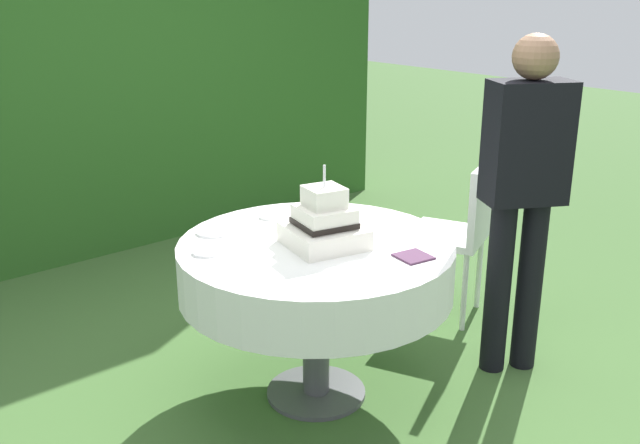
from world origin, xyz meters
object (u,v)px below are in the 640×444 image
(cake_table, at_px, (316,268))
(serving_plate_near, at_px, (213,232))
(serving_plate_left, at_px, (207,252))
(serving_plate_far, at_px, (271,216))
(wedding_cake, at_px, (325,224))
(garden_chair, at_px, (461,225))
(napkin_stack, at_px, (413,257))
(standing_person, at_px, (523,185))

(cake_table, bearing_deg, serving_plate_near, 124.40)
(serving_plate_left, bearing_deg, serving_plate_near, 51.57)
(serving_plate_far, bearing_deg, wedding_cake, -96.54)
(wedding_cake, distance_m, serving_plate_far, 0.46)
(serving_plate_far, height_order, garden_chair, garden_chair)
(serving_plate_far, xyz_separation_m, serving_plate_left, (-0.48, -0.20, 0.00))
(serving_plate_far, relative_size, garden_chair, 0.13)
(serving_plate_near, relative_size, garden_chair, 0.16)
(napkin_stack, bearing_deg, garden_chair, 27.73)
(cake_table, bearing_deg, wedding_cake, -77.58)
(serving_plate_near, distance_m, serving_plate_far, 0.33)
(cake_table, xyz_separation_m, garden_chair, (1.13, 0.11, -0.09))
(wedding_cake, relative_size, serving_plate_left, 3.03)
(serving_plate_near, bearing_deg, napkin_stack, -59.58)
(garden_chair, xyz_separation_m, standing_person, (-0.25, -0.53, 0.39))
(serving_plate_far, relative_size, standing_person, 0.07)
(serving_plate_far, distance_m, napkin_stack, 0.80)
(serving_plate_near, relative_size, serving_plate_far, 1.31)
(wedding_cake, bearing_deg, cake_table, 102.42)
(serving_plate_left, xyz_separation_m, standing_person, (1.30, -0.62, 0.18))
(wedding_cake, height_order, serving_plate_left, wedding_cake)
(napkin_stack, bearing_deg, standing_person, -2.58)
(standing_person, bearing_deg, wedding_cake, 156.76)
(wedding_cake, distance_m, napkin_stack, 0.40)
(wedding_cake, xyz_separation_m, napkin_stack, (0.18, -0.34, -0.09))
(wedding_cake, relative_size, napkin_stack, 2.80)
(serving_plate_left, distance_m, garden_chair, 1.57)
(wedding_cake, distance_m, garden_chair, 1.17)
(garden_chair, bearing_deg, cake_table, -174.60)
(serving_plate_near, xyz_separation_m, standing_person, (1.15, -0.81, 0.18))
(cake_table, height_order, standing_person, standing_person)
(serving_plate_near, height_order, garden_chair, garden_chair)
(napkin_stack, distance_m, standing_person, 0.71)
(cake_table, xyz_separation_m, serving_plate_near, (-0.27, 0.39, 0.12))
(standing_person, bearing_deg, serving_plate_near, 144.77)
(wedding_cake, bearing_deg, serving_plate_far, 83.46)
(serving_plate_left, relative_size, garden_chair, 0.13)
(cake_table, relative_size, serving_plate_left, 9.99)
(cake_table, height_order, wedding_cake, wedding_cake)
(serving_plate_far, bearing_deg, napkin_stack, -80.77)
(serving_plate_near, bearing_deg, serving_plate_far, 1.60)
(cake_table, relative_size, serving_plate_far, 10.68)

